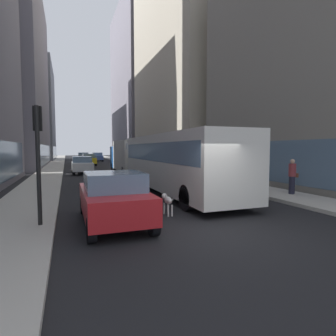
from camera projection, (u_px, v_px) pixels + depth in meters
ground_plane at (97, 165)px, 40.57m from camera, size 120.00×120.00×0.00m
sidewalk_left at (55, 165)px, 38.59m from camera, size 2.40×110.00×0.15m
sidewalk_right at (134, 163)px, 42.54m from camera, size 2.40×110.00×0.15m
building_left_far at (24, 113)px, 54.22m from camera, size 10.97×17.59×18.95m
building_right_mid at (189, 20)px, 37.06m from camera, size 10.07×22.12×39.58m
building_right_far at (143, 85)px, 59.75m from camera, size 10.47×22.99×32.50m
transit_bus at (174, 159)px, 14.47m from camera, size 2.78×11.53×3.05m
car_yellow_taxi at (89, 159)px, 38.51m from camera, size 1.74×4.62×1.62m
car_blue_hatchback at (97, 157)px, 51.06m from camera, size 1.86×4.00×1.62m
car_white_van at (82, 165)px, 25.80m from camera, size 1.80×4.42×1.62m
car_red_coupe at (114, 198)px, 8.52m from camera, size 1.83×4.11×1.62m
car_silver_sedan at (83, 157)px, 51.72m from camera, size 1.93×3.92×1.62m
box_truck at (129, 156)px, 24.87m from camera, size 2.30×7.50×3.05m
dalmatian_dog at (167, 200)px, 9.69m from camera, size 0.22×0.96×0.72m
pedestrian_with_handbag at (292, 176)px, 13.25m from camera, size 0.45×0.34×1.69m
traffic_light_near at (38, 145)px, 7.82m from camera, size 0.24×0.41×3.40m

